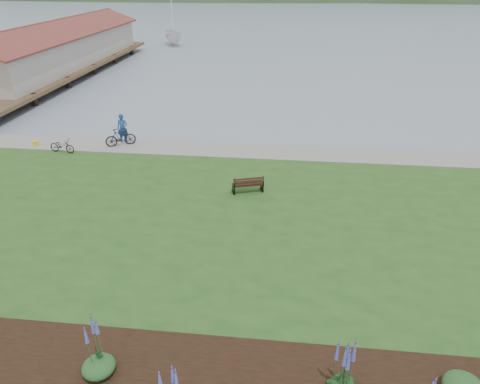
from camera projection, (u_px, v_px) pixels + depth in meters
The scene contains 13 objects.
ground at pixel (191, 214), 19.74m from camera, with size 600.00×600.00×0.00m, color gray.
lawn at pixel (180, 234), 17.89m from camera, with size 34.00×20.00×0.40m, color #254E1B.
shoreline_path at pixel (215, 150), 25.63m from camera, with size 34.00×2.20×0.03m, color gray.
pier_pavilion at pixel (57, 49), 44.70m from camera, with size 8.00×36.00×5.40m.
park_bench at pixel (248, 184), 20.55m from camera, with size 1.57×1.00×0.90m.
person at pixel (122, 126), 26.23m from camera, with size 0.78×0.54×2.15m, color navy.
bicycle_a at pixel (62, 146), 25.11m from camera, with size 1.60×0.56×0.84m, color black.
bicycle_b at pixel (120, 137), 26.00m from camera, with size 1.83×0.53×1.10m, color black.
sailboat at pixel (174, 45), 63.35m from camera, with size 9.28×9.45×24.47m, color silver.
pannier at pixel (36, 143), 26.16m from camera, with size 0.19×0.30×0.32m, color yellow.
echium_1 at pixel (345, 367), 10.66m from camera, with size 0.62×0.62×1.89m.
echium_4 at pixel (96, 346), 11.18m from camera, with size 0.62×0.62×2.21m.
shrub_0 at pixel (99, 367), 11.35m from camera, with size 0.89×0.89×0.45m, color #1E4C21.
Camera 1 is at (4.13, -16.68, 10.04)m, focal length 32.00 mm.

